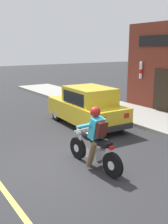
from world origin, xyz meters
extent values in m
plane|color=#2B2B2D|center=(0.00, 0.00, 0.00)|extent=(80.00, 80.00, 0.00)
cube|color=#9E9B93|center=(5.26, 3.00, 0.07)|extent=(2.60, 22.00, 0.14)
cube|color=#2D2319|center=(6.54, 2.24, 1.05)|extent=(0.04, 0.90, 2.10)
cylinder|color=white|center=(6.46, 3.52, 1.90)|extent=(0.14, 0.14, 0.70)
cylinder|color=red|center=(6.46, 3.52, 1.90)|extent=(0.15, 0.15, 0.20)
sphere|color=silver|center=(6.46, 3.52, 2.30)|extent=(0.16, 0.16, 0.16)
cylinder|color=black|center=(0.47, 0.08, 0.31)|extent=(0.13, 0.62, 0.62)
cylinder|color=silver|center=(0.47, 0.08, 0.31)|extent=(0.13, 0.22, 0.22)
cylinder|color=black|center=(0.55, -1.32, 0.31)|extent=(0.13, 0.62, 0.62)
cylinder|color=silver|center=(0.55, -1.32, 0.31)|extent=(0.13, 0.22, 0.22)
cube|color=silver|center=(0.51, -0.67, 0.39)|extent=(0.30, 0.41, 0.24)
ellipsoid|color=black|center=(0.50, -0.42, 0.80)|extent=(0.33, 0.54, 0.24)
cube|color=black|center=(0.53, -0.90, 0.76)|extent=(0.29, 0.57, 0.10)
cylinder|color=silver|center=(0.48, -0.02, 0.62)|extent=(0.09, 0.33, 0.68)
cylinder|color=silver|center=(0.49, -0.14, 0.91)|extent=(0.56, 0.07, 0.04)
sphere|color=silver|center=(0.48, 0.03, 0.79)|extent=(0.16, 0.16, 0.16)
cylinder|color=silver|center=(0.70, -1.06, 0.29)|extent=(0.11, 0.55, 0.08)
cube|color=red|center=(0.55, -1.27, 0.73)|extent=(0.12, 0.07, 0.08)
cylinder|color=brown|center=(0.34, -0.75, 0.43)|extent=(0.16, 0.36, 0.71)
cylinder|color=brown|center=(0.70, -0.73, 0.43)|extent=(0.16, 0.36, 0.71)
cube|color=#33B2D1|center=(0.52, -0.72, 1.08)|extent=(0.36, 0.35, 0.57)
cylinder|color=#33B2D1|center=(0.30, -0.49, 1.12)|extent=(0.12, 0.52, 0.26)
cylinder|color=#33B2D1|center=(0.70, -0.47, 1.12)|extent=(0.12, 0.52, 0.26)
sphere|color=#A51919|center=(0.51, -0.66, 1.49)|extent=(0.26, 0.26, 0.26)
cube|color=#4C1E19|center=(0.53, -0.88, 1.10)|extent=(0.29, 0.25, 0.42)
cylinder|color=black|center=(1.89, 3.88, 0.30)|extent=(0.21, 0.61, 0.60)
cylinder|color=silver|center=(1.89, 3.88, 0.30)|extent=(0.22, 0.34, 0.33)
cylinder|color=black|center=(3.33, 3.79, 0.30)|extent=(0.21, 0.61, 0.60)
cylinder|color=silver|center=(3.33, 3.79, 0.30)|extent=(0.22, 0.34, 0.33)
cylinder|color=black|center=(1.75, 1.48, 0.30)|extent=(0.21, 0.61, 0.60)
cylinder|color=silver|center=(1.75, 1.48, 0.30)|extent=(0.22, 0.34, 0.33)
cylinder|color=black|center=(3.19, 1.40, 0.30)|extent=(0.21, 0.61, 0.60)
cylinder|color=silver|center=(3.19, 1.40, 0.30)|extent=(0.22, 0.34, 0.33)
cube|color=gold|center=(2.54, 2.64, 0.60)|extent=(1.85, 3.79, 0.70)
cube|color=gold|center=(2.52, 2.39, 1.24)|extent=(1.55, 1.98, 0.66)
cube|color=black|center=(2.58, 3.26, 1.19)|extent=(1.34, 0.43, 0.51)
cube|color=black|center=(1.80, 2.43, 1.22)|extent=(0.12, 1.52, 0.46)
cube|color=black|center=(3.25, 2.34, 1.22)|extent=(0.12, 1.52, 0.46)
cube|color=silver|center=(2.14, 4.52, 0.72)|extent=(0.24, 0.05, 0.14)
cube|color=red|center=(1.92, 0.81, 0.74)|extent=(0.20, 0.05, 0.16)
cube|color=silver|center=(3.16, 4.46, 0.72)|extent=(0.24, 0.05, 0.14)
cube|color=red|center=(2.94, 0.75, 0.74)|extent=(0.20, 0.05, 0.16)
cube|color=#28282B|center=(2.65, 4.46, 0.35)|extent=(1.61, 0.21, 0.20)
cube|color=#28282B|center=(2.43, 0.81, 0.35)|extent=(1.61, 0.21, 0.20)
camera|label=1|loc=(-3.27, -5.67, 3.02)|focal=42.00mm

